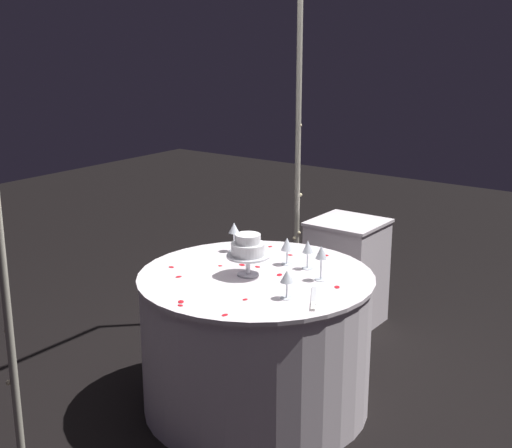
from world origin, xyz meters
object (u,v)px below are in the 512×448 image
object	(u,v)px
cake_knife	(313,300)
wine_glass_1	(287,245)
side_table	(346,272)
wine_glass_0	(308,248)
decorative_arch	(181,96)
wine_glass_4	(234,230)
tiered_cake	(248,249)
wine_glass_3	(287,278)
main_table	(256,341)
wine_glass_2	(321,254)

from	to	relation	value
cake_knife	wine_glass_1	bearing A→B (deg)	47.26
side_table	wine_glass_0	world-z (taller)	wine_glass_0
decorative_arch	wine_glass_4	xyz separation A→B (m)	(0.25, -0.15, -0.75)
tiered_cake	decorative_arch	bearing A→B (deg)	86.62
wine_glass_0	wine_glass_4	world-z (taller)	wine_glass_4
decorative_arch	wine_glass_1	size ratio (longest dim) A/B	16.61
wine_glass_0	cake_knife	size ratio (longest dim) A/B	0.58
tiered_cake	wine_glass_3	size ratio (longest dim) A/B	1.59
main_table	side_table	xyz separation A→B (m)	(1.24, 0.15, -0.01)
decorative_arch	wine_glass_2	distance (m)	1.09
main_table	wine_glass_2	size ratio (longest dim) A/B	6.79
cake_knife	wine_glass_3	bearing A→B (deg)	112.85
decorative_arch	main_table	size ratio (longest dim) A/B	2.04
wine_glass_0	wine_glass_1	size ratio (longest dim) A/B	1.04
decorative_arch	wine_glass_2	xyz separation A→B (m)	(0.13, -0.79, -0.74)
tiered_cake	wine_glass_3	xyz separation A→B (m)	(-0.15, -0.34, -0.04)
wine_glass_1	wine_glass_2	bearing A→B (deg)	-110.28
side_table	wine_glass_0	xyz separation A→B (m)	(-1.00, -0.31, 0.48)
side_table	wine_glass_1	xyz separation A→B (m)	(-1.01, -0.19, 0.48)
main_table	wine_glass_2	xyz separation A→B (m)	(0.13, -0.30, 0.50)
wine_glass_2	wine_glass_3	distance (m)	0.31
main_table	wine_glass_1	size ratio (longest dim) A/B	8.15
tiered_cake	wine_glass_4	xyz separation A→B (m)	(0.28, 0.31, -0.02)
side_table	cake_knife	distance (m)	1.53
tiered_cake	cake_knife	bearing A→B (deg)	-102.45
decorative_arch	wine_glass_0	size ratio (longest dim) A/B	16.00
side_table	wine_glass_1	distance (m)	1.13
tiered_cake	cake_knife	world-z (taller)	tiered_cake
decorative_arch	side_table	distance (m)	1.79
decorative_arch	side_table	xyz separation A→B (m)	(1.24, -0.33, -1.25)
decorative_arch	wine_glass_1	distance (m)	0.95
tiered_cake	side_table	bearing A→B (deg)	5.56
wine_glass_3	main_table	bearing A→B (deg)	60.01
wine_glass_2	wine_glass_4	size ratio (longest dim) A/B	1.07
side_table	tiered_cake	xyz separation A→B (m)	(-1.27, -0.12, 0.51)
wine_glass_0	wine_glass_3	world-z (taller)	wine_glass_0
decorative_arch	cake_knife	world-z (taller)	decorative_arch
decorative_arch	wine_glass_4	size ratio (longest dim) A/B	14.82
tiered_cake	wine_glass_0	distance (m)	0.33
tiered_cake	wine_glass_1	size ratio (longest dim) A/B	1.48
side_table	wine_glass_0	bearing A→B (deg)	-162.72
tiered_cake	wine_glass_4	bearing A→B (deg)	47.77
decorative_arch	main_table	xyz separation A→B (m)	(0.00, -0.48, -1.24)
wine_glass_1	tiered_cake	bearing A→B (deg)	166.16
wine_glass_4	cake_knife	xyz separation A→B (m)	(-0.38, -0.76, -0.12)
decorative_arch	main_table	bearing A→B (deg)	-89.87
decorative_arch	main_table	distance (m)	1.33
wine_glass_3	wine_glass_0	bearing A→B (deg)	19.58
wine_glass_0	cake_knife	xyz separation A→B (m)	(-0.37, -0.26, -0.11)
main_table	wine_glass_0	distance (m)	0.56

